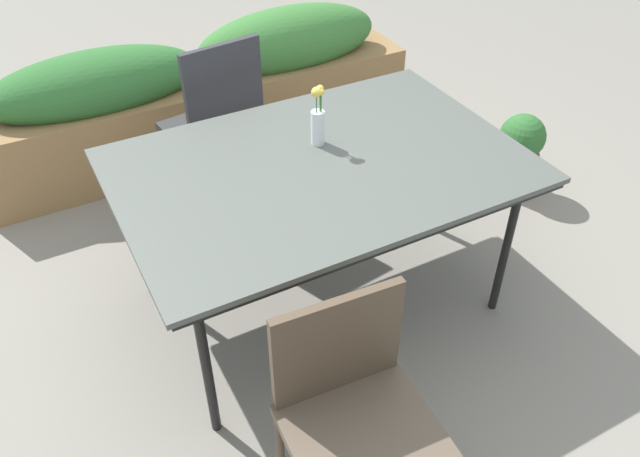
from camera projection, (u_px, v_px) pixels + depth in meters
name	position (u px, v px, depth m)	size (l,w,h in m)	color
ground_plane	(305.00, 310.00, 2.96)	(12.00, 12.00, 0.00)	gray
dining_table	(320.00, 172.00, 2.57)	(1.62, 1.10, 0.76)	#4C514C
chair_near_left	(356.00, 411.00, 1.97)	(0.49, 0.49, 0.84)	brown
chair_far_side	(217.00, 121.00, 3.25)	(0.49, 0.49, 0.99)	#312F31
flower_vase	(318.00, 120.00, 2.59)	(0.06, 0.06, 0.26)	silver
planter_box	(203.00, 94.00, 3.84)	(2.62, 0.48, 0.80)	olive
potted_plant	(519.00, 152.00, 3.57)	(0.25, 0.25, 0.47)	#9E6047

